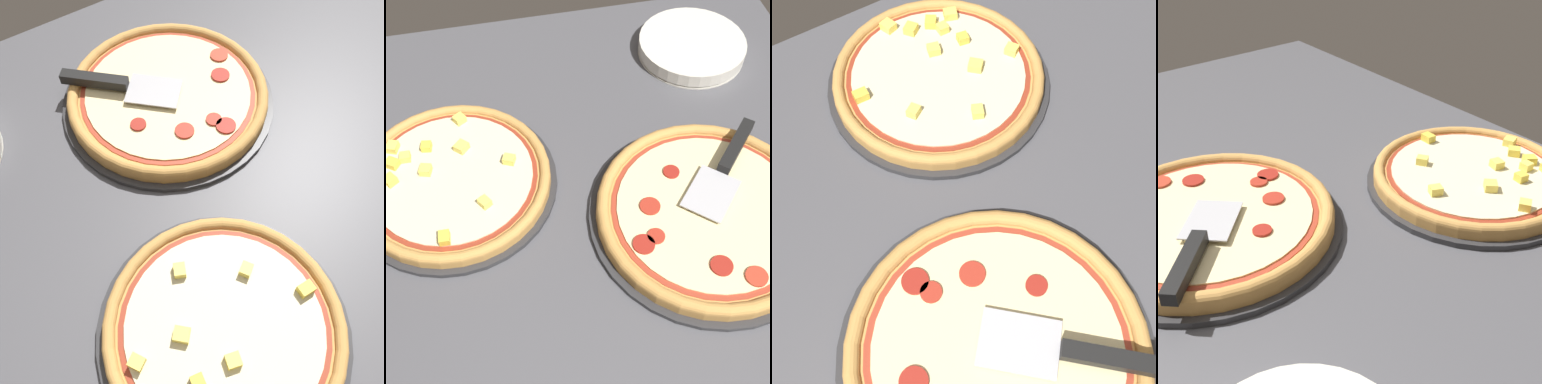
{
  "view_description": "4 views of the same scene",
  "coord_description": "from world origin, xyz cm",
  "views": [
    {
      "loc": [
        34.21,
        37.14,
        67.28
      ],
      "look_at": [
        13.58,
        5.66,
        3.0
      ],
      "focal_mm": 42.0,
      "sensor_mm": 36.0,
      "label": 1
    },
    {
      "loc": [
        -38.87,
        17.21,
        78.22
      ],
      "look_at": [
        13.58,
        5.66,
        3.0
      ],
      "focal_mm": 50.0,
      "sensor_mm": 36.0,
      "label": 2
    },
    {
      "loc": [
        -6.17,
        -25.75,
        70.23
      ],
      "look_at": [
        13.58,
        5.66,
        3.0
      ],
      "focal_mm": 50.0,
      "sensor_mm": 36.0,
      "label": 3
    },
    {
      "loc": [
        71.35,
        -40.62,
        51.18
      ],
      "look_at": [
        13.58,
        5.66,
        3.0
      ],
      "focal_mm": 50.0,
      "sensor_mm": 36.0,
      "label": 4
    }
  ],
  "objects": [
    {
      "name": "pizza_pan_front",
      "position": [
        5.33,
        -15.35,
        0.5
      ],
      "size": [
        40.94,
        40.94,
        1.0
      ],
      "primitive_type": "cylinder",
      "color": "#2D2D30",
      "rests_on": "ground_plane"
    },
    {
      "name": "pizza_front",
      "position": [
        5.31,
        -15.32,
        2.44
      ],
      "size": [
        38.48,
        38.48,
        2.87
      ],
      "color": "#C68E47",
      "rests_on": "pizza_pan_front"
    },
    {
      "name": "pizza_pan_back",
      "position": [
        21.83,
        26.67,
        0.5
      ],
      "size": [
        37.09,
        37.09,
        1.0
      ],
      "primitive_type": "cylinder",
      "color": "#2D2D30",
      "rests_on": "ground_plane"
    },
    {
      "name": "serving_spatula",
      "position": [
        14.16,
        -22.23,
        4.66
      ],
      "size": [
        20.03,
        18.99,
        2.0
      ],
      "color": "#B7B7BC",
      "rests_on": "pizza_front"
    },
    {
      "name": "pizza_back",
      "position": [
        21.86,
        26.72,
        2.32
      ],
      "size": [
        34.86,
        34.86,
        3.4
      ],
      "color": "#C68E47",
      "rests_on": "pizza_pan_back"
    },
    {
      "name": "ground_plane",
      "position": [
        0.0,
        0.0,
        -1.8
      ],
      "size": [
        135.1,
        100.39,
        3.6
      ],
      "primitive_type": "cube",
      "color": "#4C4C51"
    }
  ]
}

